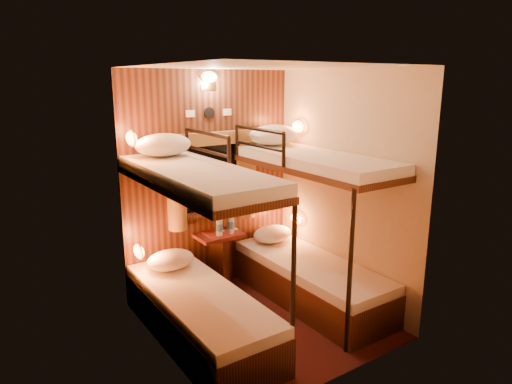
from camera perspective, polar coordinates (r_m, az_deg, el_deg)
floor at (r=4.64m, az=0.89°, el=-15.74°), size 2.10×2.10×0.00m
ceiling at (r=4.04m, az=1.02°, el=15.42°), size 2.10×2.10×0.00m
wall_back at (r=5.05m, az=-5.86°, el=1.32°), size 2.40×0.00×2.40m
wall_front at (r=3.41m, az=11.10°, el=-5.06°), size 2.40×0.00×2.40m
wall_left at (r=3.72m, az=-11.83°, el=-3.47°), size 0.00×2.40×2.40m
wall_right at (r=4.80m, az=10.80°, el=0.48°), size 0.00×2.40×2.40m
back_panel at (r=5.04m, az=-5.78°, el=1.29°), size 2.00×0.03×2.40m
bunk_left at (r=4.14m, az=-7.17°, el=-10.96°), size 0.72×1.90×1.82m
bunk_right at (r=4.81m, az=6.85°, el=-7.35°), size 0.72×1.90×1.82m
window at (r=5.02m, az=-5.61°, el=1.01°), size 1.00×0.12×0.79m
curtains at (r=4.97m, az=-5.45°, el=1.87°), size 1.10×0.22×1.00m
back_fixtures at (r=4.89m, az=-5.88°, el=13.26°), size 0.54×0.09×0.48m
reading_lamps at (r=4.74m, az=-3.87°, el=1.03°), size 2.00×0.20×1.25m
table at (r=5.11m, az=-4.57°, el=-7.71°), size 0.50×0.34×0.66m
bottle_left at (r=4.93m, az=-4.60°, el=-4.25°), size 0.08×0.08×0.26m
bottle_right at (r=5.00m, az=-3.15°, el=-3.97°), size 0.08×0.08×0.26m
sachet_a at (r=5.16m, az=-2.81°, el=-4.65°), size 0.10×0.08×0.01m
sachet_b at (r=5.10m, az=-4.36°, el=-4.91°), size 0.09×0.08×0.01m
pillow_lower_left at (r=4.66m, az=-10.63°, el=-8.32°), size 0.48×0.34×0.19m
pillow_lower_right at (r=5.32m, az=2.06°, el=-5.26°), size 0.48×0.34×0.19m
pillow_upper_left at (r=4.40m, az=-11.52°, el=5.81°), size 0.54×0.39×0.21m
pillow_upper_right at (r=5.06m, az=2.15°, el=7.15°), size 0.57×0.41×0.23m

